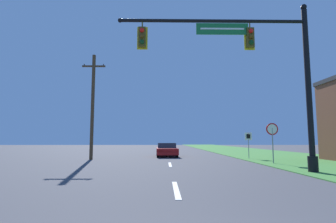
% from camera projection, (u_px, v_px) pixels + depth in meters
% --- Properties ---
extents(grass_verge_right, '(10.00, 110.00, 0.04)m').
position_uv_depth(grass_verge_right, '(253.00, 152.00, 31.80)').
color(grass_verge_right, '#428438').
rests_on(grass_verge_right, ground).
extents(road_center_line, '(0.16, 34.80, 0.01)m').
position_uv_depth(road_center_line, '(168.00, 156.00, 23.69)').
color(road_center_line, silver).
rests_on(road_center_line, ground).
extents(signal_mast, '(9.20, 0.47, 7.99)m').
position_uv_depth(signal_mast, '(261.00, 67.00, 12.32)').
color(signal_mast, black).
rests_on(signal_mast, grass_verge_right).
extents(car_ahead, '(1.98, 4.40, 1.19)m').
position_uv_depth(car_ahead, '(167.00, 150.00, 23.70)').
color(car_ahead, black).
rests_on(car_ahead, ground).
extents(stop_sign, '(0.76, 0.07, 2.50)m').
position_uv_depth(stop_sign, '(272.00, 134.00, 16.48)').
color(stop_sign, gray).
rests_on(stop_sign, grass_verge_right).
extents(route_sign_post, '(0.55, 0.06, 2.03)m').
position_uv_depth(route_sign_post, '(248.00, 139.00, 20.79)').
color(route_sign_post, gray).
rests_on(route_sign_post, grass_verge_right).
extents(utility_pole_near, '(1.80, 0.26, 8.16)m').
position_uv_depth(utility_pole_near, '(93.00, 104.00, 20.26)').
color(utility_pole_near, '#4C3823').
rests_on(utility_pole_near, ground).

